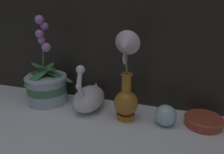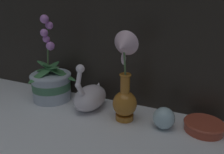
{
  "view_description": "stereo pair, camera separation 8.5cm",
  "coord_description": "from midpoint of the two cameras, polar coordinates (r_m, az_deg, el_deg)",
  "views": [
    {
      "loc": [
        0.24,
        -0.65,
        0.43
      ],
      "look_at": [
        -0.01,
        0.11,
        0.16
      ],
      "focal_mm": 35.0,
      "sensor_mm": 36.0,
      "label": 1
    },
    {
      "loc": [
        0.32,
        -0.62,
        0.43
      ],
      "look_at": [
        -0.01,
        0.11,
        0.16
      ],
      "focal_mm": 35.0,
      "sensor_mm": 36.0,
      "label": 2
    }
  ],
  "objects": [
    {
      "name": "orchid_potted_plant",
      "position": [
        1.03,
        -13.32,
        -1.37
      ],
      "size": [
        0.25,
        0.22,
        0.39
      ],
      "color": "#B2BCCC",
      "rests_on": "ground_plane"
    },
    {
      "name": "swan_figurine",
      "position": [
        0.93,
        -3.04,
        -5.07
      ],
      "size": [
        0.12,
        0.21,
        0.21
      ],
      "color": "white",
      "rests_on": "ground_plane"
    },
    {
      "name": "ground_plane",
      "position": [
        0.82,
        0.46,
        -12.85
      ],
      "size": [
        2.8,
        2.8,
        0.0
      ],
      "primitive_type": "plane",
      "color": "white"
    },
    {
      "name": "amber_dish",
      "position": [
        0.87,
        25.59,
        -11.43
      ],
      "size": [
        0.14,
        0.14,
        0.03
      ],
      "color": "#A8422D",
      "rests_on": "ground_plane"
    },
    {
      "name": "blue_vase",
      "position": [
        0.81,
        6.27,
        -2.53
      ],
      "size": [
        0.09,
        0.11,
        0.34
      ],
      "color": "#B26B23",
      "rests_on": "ground_plane"
    },
    {
      "name": "glass_sphere",
      "position": [
        0.83,
        16.32,
        -10.33
      ],
      "size": [
        0.08,
        0.08,
        0.08
      ],
      "color": "silver",
      "rests_on": "ground_plane"
    }
  ]
}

